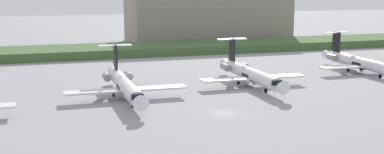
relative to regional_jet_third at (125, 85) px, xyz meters
name	(u,v)px	position (x,y,z in m)	size (l,w,h in m)	color
ground_plane	(176,81)	(13.87, 13.36, -2.54)	(500.00, 500.00, 0.00)	#939399
grass_berm	(136,49)	(13.87, 60.20, -1.26)	(320.00, 20.00, 2.56)	#426033
regional_jet_third	(125,85)	(0.00, 0.00, 0.00)	(22.81, 31.00, 9.00)	white
regional_jet_fourth	(250,73)	(27.63, 4.08, 0.00)	(22.81, 31.00, 9.00)	white
regional_jet_fifth	(359,62)	(59.64, 10.72, 0.00)	(22.81, 31.00, 9.00)	white
distant_hangar	(207,18)	(46.11, 86.09, 6.17)	(58.49, 25.94, 17.42)	gray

